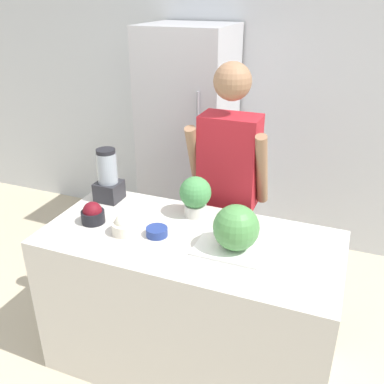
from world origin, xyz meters
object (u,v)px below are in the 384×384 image
at_px(bowl_cherries, 93,214).
at_px(blender, 108,178).
at_px(person, 228,193).
at_px(bowl_small_blue, 157,232).
at_px(bowl_cream, 125,225).
at_px(refrigerator, 189,143).
at_px(watermelon, 236,228).
at_px(potted_plant, 195,195).

bearing_deg(bowl_cherries, blender, 102.84).
relative_size(person, bowl_small_blue, 14.74).
bearing_deg(person, bowl_cream, -119.39).
height_order(refrigerator, blender, refrigerator).
height_order(person, bowl_small_blue, person).
distance_m(refrigerator, bowl_small_blue, 1.44).
relative_size(bowl_cherries, bowl_small_blue, 1.13).
distance_m(refrigerator, blender, 1.12).
height_order(watermelon, bowl_small_blue, watermelon).
height_order(bowl_small_blue, blender, blender).
height_order(watermelon, potted_plant, watermelon).
bearing_deg(blender, refrigerator, 85.29).
distance_m(blender, potted_plant, 0.58).
distance_m(watermelon, blender, 0.94).
xyz_separation_m(refrigerator, watermelon, (0.81, -1.38, 0.10)).
relative_size(bowl_cherries, potted_plant, 0.56).
xyz_separation_m(refrigerator, person, (0.58, -0.76, -0.03)).
bearing_deg(bowl_cream, potted_plant, 49.30).
distance_m(person, bowl_small_blue, 0.67).
bearing_deg(bowl_small_blue, refrigerator, 105.02).
height_order(blender, potted_plant, blender).
relative_size(refrigerator, watermelon, 7.97).
distance_m(refrigerator, potted_plant, 1.21).
bearing_deg(person, bowl_cherries, -133.69).
distance_m(watermelon, potted_plant, 0.42).
relative_size(watermelon, blender, 0.70).
relative_size(refrigerator, blender, 5.57).
distance_m(watermelon, bowl_small_blue, 0.45).
distance_m(bowl_cherries, potted_plant, 0.59).
bearing_deg(bowl_small_blue, bowl_cherries, -179.93).
bearing_deg(refrigerator, blender, -94.71).
distance_m(bowl_cherries, bowl_small_blue, 0.40).
relative_size(person, potted_plant, 7.21).
bearing_deg(refrigerator, person, -52.70).
height_order(refrigerator, potted_plant, refrigerator).
distance_m(bowl_small_blue, potted_plant, 0.33).
height_order(bowl_cherries, bowl_cream, bowl_cherries).
bearing_deg(bowl_cherries, bowl_small_blue, 0.07).
xyz_separation_m(bowl_small_blue, potted_plant, (0.11, 0.29, 0.11)).
xyz_separation_m(refrigerator, bowl_small_blue, (0.37, -1.39, -0.01)).
bearing_deg(potted_plant, bowl_cherries, -150.30).
bearing_deg(bowl_cream, bowl_cherries, 170.30).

